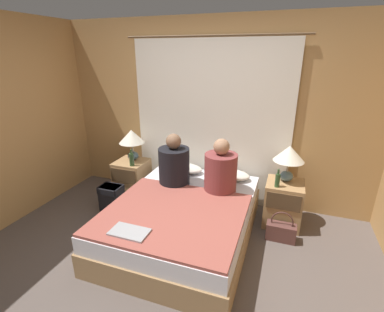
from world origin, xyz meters
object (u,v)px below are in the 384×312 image
(nightstand_left, at_px, (132,179))
(person_right_in_bed, at_px, (221,171))
(laptop_on_bed, at_px, (129,232))
(nightstand_right, at_px, (283,203))
(backpack_on_floor, at_px, (112,197))
(pillow_left, at_px, (182,168))
(person_left_in_bed, at_px, (174,164))
(lamp_right, at_px, (289,156))
(beer_bottle_on_right_stand, at_px, (278,180))
(lamp_left, at_px, (132,139))
(bed, at_px, (184,219))
(beer_bottle_on_left_stand, at_px, (132,159))
(pillow_right, at_px, (227,174))
(handbag_on_floor, at_px, (281,231))

(nightstand_left, relative_size, person_right_in_bed, 0.85)
(person_right_in_bed, xyz_separation_m, laptop_on_bed, (-0.57, -1.14, -0.23))
(nightstand_right, relative_size, backpack_on_floor, 1.50)
(pillow_left, distance_m, person_left_in_bed, 0.44)
(nightstand_left, bearing_deg, nightstand_right, 0.00)
(nightstand_left, xyz_separation_m, backpack_on_floor, (-0.05, -0.47, -0.07))
(lamp_right, relative_size, beer_bottle_on_right_stand, 2.05)
(nightstand_right, bearing_deg, lamp_right, 90.00)
(nightstand_left, bearing_deg, lamp_right, 1.91)
(person_right_in_bed, distance_m, laptop_on_bed, 1.30)
(backpack_on_floor, bearing_deg, lamp_right, 13.74)
(laptop_on_bed, bearing_deg, nightstand_right, 46.92)
(nightstand_right, bearing_deg, lamp_left, 178.09)
(bed, relative_size, lamp_left, 4.32)
(beer_bottle_on_left_stand, relative_size, laptop_on_bed, 0.66)
(lamp_left, distance_m, backpack_on_floor, 0.87)
(lamp_right, distance_m, pillow_left, 1.45)
(lamp_left, height_order, pillow_right, lamp_left)
(nightstand_right, xyz_separation_m, backpack_on_floor, (-2.19, -0.47, -0.07))
(nightstand_right, relative_size, beer_bottle_on_right_stand, 2.57)
(lamp_left, bearing_deg, lamp_right, 0.00)
(person_right_in_bed, xyz_separation_m, handbag_on_floor, (0.76, -0.09, -0.61))
(bed, relative_size, person_right_in_bed, 2.94)
(lamp_left, xyz_separation_m, pillow_left, (0.74, 0.05, -0.37))
(bed, height_order, lamp_right, lamp_right)
(beer_bottle_on_left_stand, xyz_separation_m, handbag_on_floor, (2.06, -0.21, -0.55))
(nightstand_left, distance_m, pillow_left, 0.79)
(pillow_right, distance_m, beer_bottle_on_right_stand, 0.71)
(lamp_left, xyz_separation_m, beer_bottle_on_left_stand, (0.10, -0.21, -0.23))
(bed, distance_m, lamp_left, 1.46)
(handbag_on_floor, bearing_deg, nightstand_right, 91.80)
(lamp_right, xyz_separation_m, beer_bottle_on_left_stand, (-2.04, -0.21, -0.23))
(nightstand_right, relative_size, pillow_right, 0.95)
(lamp_left, relative_size, person_left_in_bed, 0.68)
(nightstand_right, bearing_deg, beer_bottle_on_right_stand, -125.00)
(nightstand_right, bearing_deg, person_left_in_bed, -168.98)
(laptop_on_bed, height_order, handbag_on_floor, laptop_on_bed)
(bed, height_order, beer_bottle_on_right_stand, beer_bottle_on_right_stand)
(nightstand_right, relative_size, person_left_in_bed, 0.85)
(nightstand_left, height_order, nightstand_right, same)
(bed, bearing_deg, nightstand_right, 31.52)
(nightstand_left, xyz_separation_m, beer_bottle_on_right_stand, (2.05, -0.14, 0.37))
(nightstand_left, bearing_deg, handbag_on_floor, -9.18)
(nightstand_right, distance_m, lamp_left, 2.23)
(nightstand_left, height_order, person_right_in_bed, person_right_in_bed)
(pillow_left, xyz_separation_m, person_left_in_bed, (0.05, -0.38, 0.21))
(person_left_in_bed, bearing_deg, beer_bottle_on_left_stand, 169.64)
(nightstand_right, distance_m, handbag_on_floor, 0.39)
(person_right_in_bed, relative_size, handbag_on_floor, 1.81)
(person_right_in_bed, relative_size, beer_bottle_on_right_stand, 3.01)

